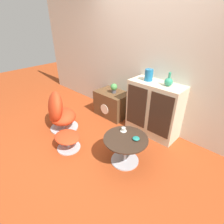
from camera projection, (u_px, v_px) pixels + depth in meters
name	position (u px, v px, depth m)	size (l,w,h in m)	color
ground_plane	(94.00, 152.00, 2.86)	(12.00, 12.00, 0.00)	#9E3D19
wall_back	(149.00, 58.00, 3.10)	(6.40, 0.06, 2.60)	beige
sideboard	(154.00, 109.00, 3.12)	(0.94, 0.43, 0.98)	beige
tv_console	(112.00, 104.00, 3.81)	(0.71, 0.49, 0.54)	brown
egg_chair	(59.00, 112.00, 3.29)	(0.73, 0.70, 0.79)	#B7B7BC
ottoman	(68.00, 139.00, 2.86)	(0.46, 0.39, 0.28)	#B7B7BC
coffee_table	(125.00, 146.00, 2.55)	(0.64, 0.64, 0.43)	#B7B7BC
vase_leftmost	(149.00, 75.00, 2.95)	(0.14, 0.14, 0.20)	#196699
vase_inner_left	(169.00, 81.00, 2.74)	(0.13, 0.13, 0.22)	#2D8E6B
potted_plant	(114.00, 88.00, 3.60)	(0.14, 0.14, 0.20)	#4C4C51
teacup	(123.00, 130.00, 2.62)	(0.10, 0.10, 0.06)	silver
bowl	(136.00, 138.00, 2.45)	(0.10, 0.10, 0.04)	#1E7A70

